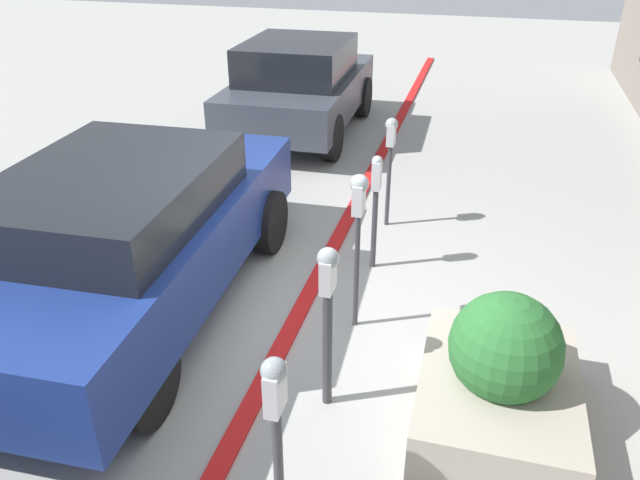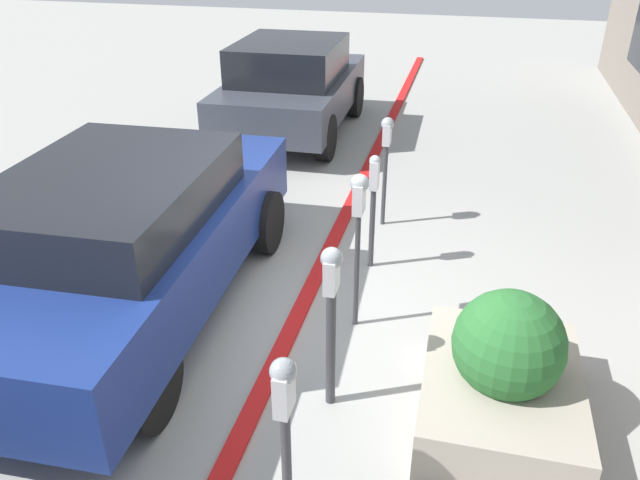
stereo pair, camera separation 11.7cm
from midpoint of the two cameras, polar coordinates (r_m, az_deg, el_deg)
name	(u,v)px [view 2 (the right image)]	position (r m, az deg, el deg)	size (l,w,h in m)	color
ground_plane	(306,316)	(6.28, -1.81, -7.01)	(40.00, 40.00, 0.00)	#999993
curb_strip	(298,314)	(6.29, -2.52, -6.76)	(24.50, 0.16, 0.04)	red
parking_meter_nearest	(285,410)	(3.86, -4.15, -15.24)	(0.19, 0.16, 1.35)	#38383D
parking_meter_second	(331,302)	(4.73, 0.32, -5.66)	(0.20, 0.17, 1.45)	#38383D
parking_meter_middle	(359,211)	(5.56, 2.96, 2.67)	(0.20, 0.17, 1.58)	#38383D
parking_meter_fourth	(374,193)	(6.73, 4.42, 4.30)	(0.14, 0.12, 1.33)	#38383D
parking_meter_farthest	(386,145)	(7.67, 5.66, 8.60)	(0.18, 0.15, 1.41)	#38383D
planter_box	(503,376)	(5.08, 15.73, -11.91)	(1.62, 1.20, 1.16)	#A39989
parked_car_middle	(126,235)	(6.26, -17.82, 0.40)	(4.74, 2.14, 1.57)	navy
parked_car_rear	(292,86)	(11.22, -2.90, 13.91)	(4.01, 2.00, 1.63)	#383D47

